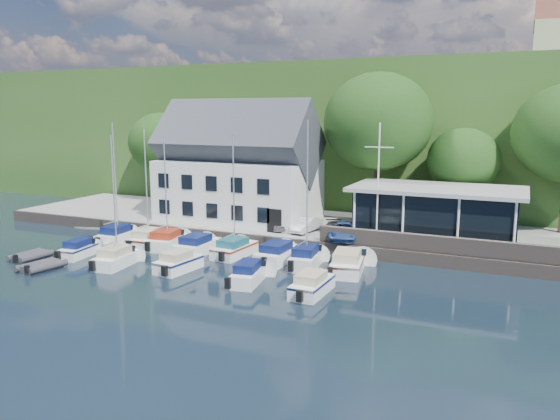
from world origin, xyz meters
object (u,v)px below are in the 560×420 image
at_px(boat_r1_5, 278,252).
at_px(boat_r2_2, 178,261).
at_px(boat_r1_3, 197,244).
at_px(boat_r2_0, 80,248).
at_px(dinghy_0, 31,255).
at_px(dinghy_1, 41,265).
at_px(car_silver, 284,223).
at_px(boat_r1_0, 116,188).
at_px(car_dgrey, 334,230).
at_px(boat_r1_4, 234,200).
at_px(harbor_building, 239,173).
at_px(boat_r1_7, 348,261).
at_px(boat_r2_3, 249,272).
at_px(boat_r1_2, 166,192).
at_px(flagpole, 378,184).
at_px(car_white, 306,225).
at_px(car_blue, 344,230).
at_px(boat_r1_1, 147,193).
at_px(boat_r2_4, 312,283).
at_px(boat_r2_1, 114,206).
at_px(club_pavilion, 436,213).
at_px(boat_r1_6, 307,201).

relative_size(boat_r1_5, boat_r2_2, 1.27).
distance_m(boat_r1_3, boat_r2_0, 8.89).
bearing_deg(boat_r2_2, dinghy_0, -163.50).
xyz_separation_m(boat_r1_3, dinghy_1, (-7.48, -8.39, -0.39)).
xyz_separation_m(car_silver, dinghy_0, (-14.96, -13.20, -1.22)).
bearing_deg(boat_r1_0, car_dgrey, 15.06).
height_order(car_dgrey, boat_r1_4, boat_r1_4).
xyz_separation_m(harbor_building, boat_r1_7, (13.46, -9.07, -4.58)).
bearing_deg(boat_r2_2, boat_r2_3, 4.00).
height_order(boat_r1_2, dinghy_1, boat_r1_2).
bearing_deg(flagpole, boat_r1_7, -96.97).
xyz_separation_m(boat_r2_2, dinghy_1, (-8.91, -3.74, -0.37)).
height_order(boat_r1_0, boat_r2_0, boat_r1_0).
bearing_deg(car_dgrey, boat_r1_7, -81.63).
xyz_separation_m(car_dgrey, boat_r1_3, (-9.27, -5.69, -0.81)).
height_order(car_white, boat_r1_2, boat_r1_2).
xyz_separation_m(car_dgrey, car_blue, (1.00, -0.42, 0.15)).
bearing_deg(car_silver, boat_r1_1, -160.57).
relative_size(car_silver, boat_r1_0, 0.36).
height_order(boat_r2_0, dinghy_0, boat_r2_0).
bearing_deg(boat_r2_0, dinghy_0, -148.26).
xyz_separation_m(boat_r1_7, dinghy_0, (-22.69, -6.70, -0.42)).
height_order(boat_r1_1, dinghy_0, boat_r1_1).
bearing_deg(boat_r1_4, boat_r1_1, -175.48).
bearing_deg(car_blue, boat_r1_0, -177.22).
bearing_deg(boat_r2_2, boat_r2_4, 2.59).
xyz_separation_m(boat_r1_0, boat_r2_1, (4.60, -5.48, -0.36)).
height_order(boat_r1_4, dinghy_1, boat_r1_4).
distance_m(flagpole, boat_r1_1, 18.54).
xyz_separation_m(car_blue, boat_r2_3, (-3.16, -10.20, -1.00)).
relative_size(car_blue, boat_r1_1, 0.47).
height_order(car_silver, boat_r1_1, boat_r1_1).
bearing_deg(boat_r1_1, boat_r2_2, -43.10).
relative_size(car_silver, boat_r1_5, 0.53).
distance_m(club_pavilion, dinghy_0, 31.34).
distance_m(boat_r1_0, boat_r1_5, 15.19).
xyz_separation_m(boat_r1_0, dinghy_0, (-2.51, -6.82, -4.37)).
height_order(boat_r2_1, dinghy_1, boat_r2_1).
bearing_deg(boat_r1_3, boat_r2_0, -149.38).
bearing_deg(boat_r2_3, car_silver, 93.14).
xyz_separation_m(car_blue, boat_r1_2, (-13.39, -4.85, 2.92)).
distance_m(boat_r1_1, boat_r1_6, 14.14).
xyz_separation_m(boat_r1_1, boat_r2_4, (16.63, -5.78, -3.69)).
relative_size(car_blue, boat_r2_3, 0.72).
distance_m(boat_r1_1, boat_r2_4, 17.99).
distance_m(boat_r1_0, boat_r2_1, 7.16).
xyz_separation_m(boat_r1_6, dinghy_0, (-19.59, -6.74, -4.38)).
bearing_deg(flagpole, boat_r1_2, -163.46).
bearing_deg(car_dgrey, dinghy_0, -167.20).
distance_m(boat_r1_2, boat_r2_4, 16.35).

